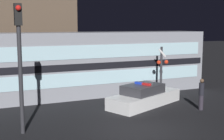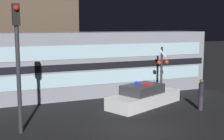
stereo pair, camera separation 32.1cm
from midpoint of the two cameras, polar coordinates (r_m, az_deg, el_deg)
ground_plane at (r=14.20m, az=5.07°, el=-10.89°), size 120.00×120.00×0.00m
train at (r=20.75m, az=-4.78°, el=1.13°), size 17.40×2.89×4.18m
police_car at (r=18.27m, az=6.34°, el=-4.90°), size 5.18×3.54×1.37m
pedestrian at (r=17.79m, az=16.48°, el=-4.28°), size 0.29×0.29×1.74m
crossing_signal_near at (r=20.33m, az=9.56°, el=0.26°), size 0.82×0.35×3.27m
traffic_light_corner at (r=13.61m, az=-16.21°, el=2.62°), size 0.30×0.46×5.52m
building_left at (r=28.05m, az=-14.50°, el=9.11°), size 7.38×4.72×10.41m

